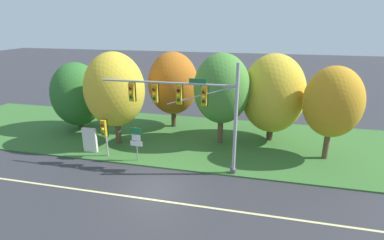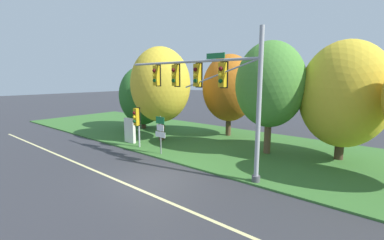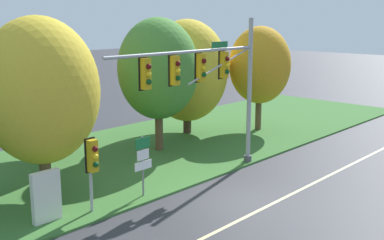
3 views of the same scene
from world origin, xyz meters
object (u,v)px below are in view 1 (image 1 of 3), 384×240
tree_behind_signpost (173,84)px  tree_tall_centre (273,94)px  route_sign_post (136,140)px  tree_left_of_mast (115,90)px  info_kiosk (90,140)px  tree_nearest_road (77,94)px  tree_right_far (333,102)px  pedestrian_signal_near_kerb (104,130)px  tree_mid_verge (222,89)px  traffic_signal_mast (189,102)px

tree_behind_signpost → tree_tall_centre: 8.94m
route_sign_post → tree_left_of_mast: tree_left_of_mast is taller
route_sign_post → info_kiosk: route_sign_post is taller
tree_nearest_road → tree_right_far: bearing=-4.2°
pedestrian_signal_near_kerb → info_kiosk: pedestrian_signal_near_kerb is taller
tree_left_of_mast → tree_tall_centre: 12.60m
tree_behind_signpost → tree_nearest_road: bearing=-162.3°
tree_nearest_road → tree_tall_centre: tree_tall_centre is taller
tree_left_of_mast → route_sign_post: bearing=-44.6°
tree_mid_verge → route_sign_post: bearing=-138.6°
tree_nearest_road → tree_tall_centre: bearing=4.1°
traffic_signal_mast → tree_mid_verge: tree_mid_verge is taller
pedestrian_signal_near_kerb → tree_right_far: (15.63, 3.50, 2.15)m
tree_behind_signpost → info_kiosk: bearing=-122.8°
tree_mid_verge → tree_right_far: size_ratio=1.08×
traffic_signal_mast → tree_right_far: (9.30, 3.80, -0.40)m
pedestrian_signal_near_kerb → tree_right_far: bearing=12.6°
route_sign_post → tree_nearest_road: (-7.78, 5.06, 1.66)m
traffic_signal_mast → route_sign_post: traffic_signal_mast is taller
pedestrian_signal_near_kerb → route_sign_post: bearing=-0.9°
tree_left_of_mast → pedestrian_signal_near_kerb: bearing=-82.0°
tree_nearest_road → tree_right_far: (20.96, -1.52, 0.97)m
tree_tall_centre → tree_left_of_mast: bearing=-164.0°
traffic_signal_mast → pedestrian_signal_near_kerb: 6.83m
traffic_signal_mast → tree_right_far: traffic_signal_mast is taller
traffic_signal_mast → tree_mid_verge: (1.43, 4.95, -0.11)m
tree_tall_centre → tree_nearest_road: bearing=-175.9°
tree_left_of_mast → tree_behind_signpost: (3.28, 4.88, -0.31)m
tree_left_of_mast → tree_right_far: (16.02, 0.74, -0.19)m
route_sign_post → info_kiosk: 4.20m
route_sign_post → tree_behind_signpost: bearing=86.7°
pedestrian_signal_near_kerb → tree_left_of_mast: (-0.39, 2.76, 2.34)m
tree_nearest_road → tree_mid_verge: bearing=-1.6°
pedestrian_signal_near_kerb → tree_nearest_road: tree_nearest_road is taller
tree_tall_centre → tree_right_far: size_ratio=1.06×
traffic_signal_mast → tree_right_far: 10.06m
tree_behind_signpost → info_kiosk: size_ratio=3.67×
route_sign_post → tree_behind_signpost: (0.44, 7.68, 2.51)m
tree_right_far → route_sign_post: bearing=-165.0°
tree_tall_centre → tree_right_far: (3.91, -2.74, 0.25)m
pedestrian_signal_near_kerb → tree_tall_centre: tree_tall_centre is taller
pedestrian_signal_near_kerb → tree_nearest_road: size_ratio=0.48×
tree_nearest_road → info_kiosk: (3.69, -4.43, -2.32)m
pedestrian_signal_near_kerb → route_sign_post: 2.50m
tree_nearest_road → info_kiosk: 6.21m
tree_left_of_mast → tree_behind_signpost: 5.89m
tree_mid_verge → tree_tall_centre: (3.96, 1.59, -0.54)m
tree_mid_verge → tree_left_of_mast: bearing=-167.0°
info_kiosk → tree_tall_centre: bearing=22.9°
pedestrian_signal_near_kerb → route_sign_post: (2.45, -0.04, -0.49)m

